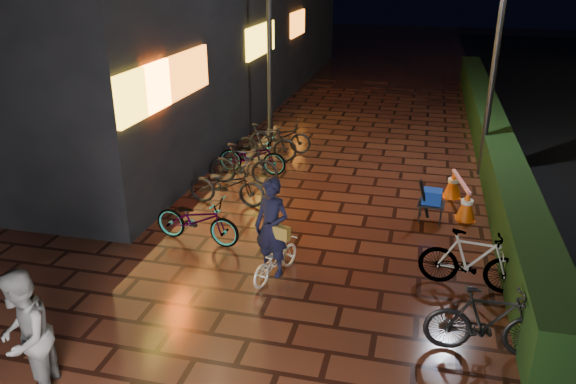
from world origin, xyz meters
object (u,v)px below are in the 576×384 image
(bystander_person, at_px, (24,337))
(traffic_barrier, at_px, (460,194))
(cyclist, at_px, (273,242))
(cart_assembly, at_px, (431,198))

(bystander_person, bearing_deg, traffic_barrier, 123.56)
(cyclist, bearing_deg, cart_assembly, 49.17)
(traffic_barrier, bearing_deg, cart_assembly, -125.47)
(cyclist, bearing_deg, bystander_person, -122.13)
(traffic_barrier, relative_size, cart_assembly, 1.62)
(bystander_person, relative_size, cyclist, 0.96)
(cyclist, relative_size, cart_assembly, 1.83)
(bystander_person, xyz_separation_m, cart_assembly, (4.49, 6.09, -0.35))
(cyclist, distance_m, cart_assembly, 3.74)
(cyclist, height_order, cart_assembly, cyclist)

